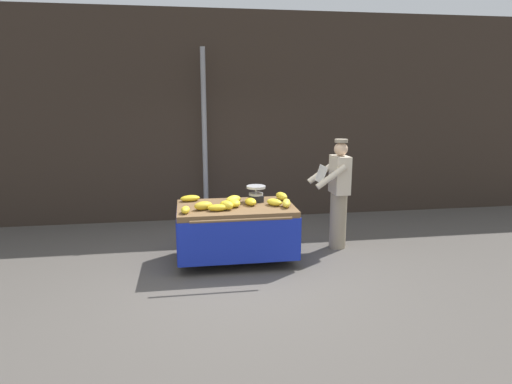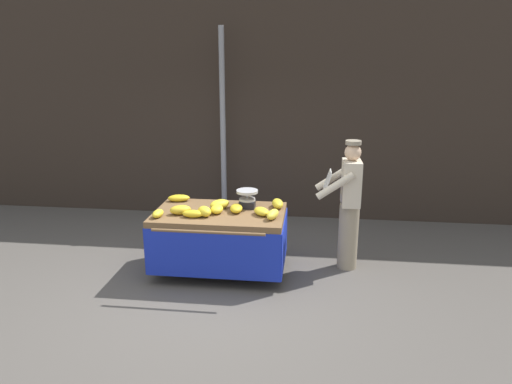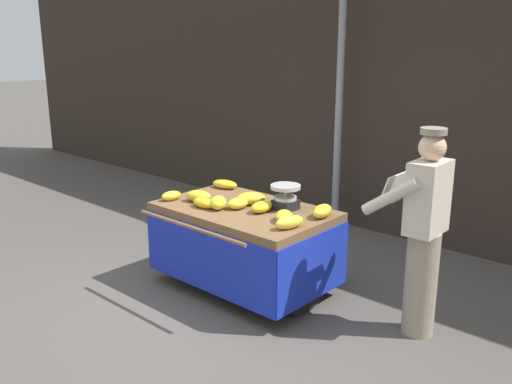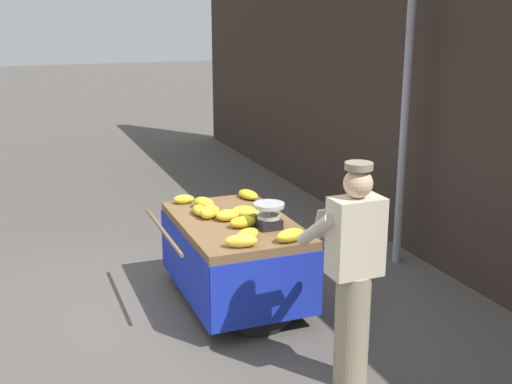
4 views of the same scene
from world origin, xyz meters
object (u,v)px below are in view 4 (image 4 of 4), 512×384
(banana_bunch_5, at_px, (184,199))
(banana_bunch_6, at_px, (200,210))
(street_pole, at_px, (405,121))
(banana_bunch_1, at_px, (248,194))
(banana_bunch_3, at_px, (228,215))
(banana_bunch_9, at_px, (210,212))
(banana_bunch_0, at_px, (204,203))
(banana_cart, at_px, (235,243))
(banana_bunch_2, at_px, (243,222))
(weighing_scale, at_px, (269,216))
(banana_bunch_10, at_px, (241,241))
(banana_bunch_7, at_px, (290,235))
(vendor_person, at_px, (353,274))
(banana_bunch_4, at_px, (248,234))
(banana_bunch_8, at_px, (246,212))

(banana_bunch_5, bearing_deg, banana_bunch_6, 6.00)
(street_pole, distance_m, banana_bunch_6, 2.41)
(banana_bunch_1, height_order, banana_bunch_5, banana_bunch_5)
(banana_bunch_3, distance_m, banana_bunch_9, 0.19)
(banana_bunch_0, distance_m, banana_bunch_6, 0.21)
(banana_cart, distance_m, banana_bunch_2, 0.35)
(weighing_scale, height_order, banana_bunch_1, weighing_scale)
(banana_bunch_5, xyz_separation_m, banana_bunch_10, (1.40, 0.11, 0.01))
(banana_bunch_7, bearing_deg, banana_cart, -160.77)
(banana_bunch_6, bearing_deg, banana_bunch_7, 26.97)
(banana_bunch_7, relative_size, banana_bunch_10, 0.98)
(banana_bunch_7, xyz_separation_m, banana_bunch_9, (-0.87, -0.45, 0.01))
(banana_bunch_7, xyz_separation_m, vendor_person, (0.92, 0.09, -0.01))
(banana_bunch_2, relative_size, banana_bunch_3, 1.16)
(banana_bunch_9, bearing_deg, banana_cart, 53.13)
(banana_bunch_2, height_order, vendor_person, vendor_person)
(street_pole, height_order, banana_bunch_4, street_pole)
(weighing_scale, bearing_deg, banana_bunch_1, 170.52)
(banana_bunch_4, xyz_separation_m, banana_bunch_7, (0.17, 0.32, 0.01))
(banana_bunch_2, bearing_deg, banana_bunch_10, -21.88)
(banana_bunch_2, height_order, banana_bunch_5, banana_bunch_2)
(banana_cart, xyz_separation_m, banana_bunch_9, (-0.15, -0.20, 0.29))
(street_pole, bearing_deg, banana_bunch_8, -80.85)
(banana_bunch_6, distance_m, banana_bunch_9, 0.14)
(banana_bunch_7, height_order, vendor_person, vendor_person)
(banana_bunch_0, xyz_separation_m, banana_bunch_2, (0.68, 0.17, -0.01))
(banana_bunch_2, distance_m, banana_bunch_5, 0.97)
(banana_bunch_1, xyz_separation_m, vendor_person, (2.27, -0.03, 0.00))
(banana_bunch_1, bearing_deg, banana_bunch_0, -72.04)
(banana_bunch_2, xyz_separation_m, banana_bunch_8, (-0.24, 0.11, 0.01))
(banana_bunch_5, distance_m, vendor_person, 2.43)
(banana_bunch_3, height_order, banana_bunch_9, banana_bunch_9)
(banana_bunch_8, bearing_deg, banana_bunch_7, 10.21)
(banana_bunch_1, distance_m, banana_bunch_4, 1.26)
(banana_cart, height_order, banana_bunch_7, banana_bunch_7)
(banana_bunch_1, relative_size, banana_bunch_7, 1.07)
(street_pole, height_order, banana_bunch_8, street_pole)
(banana_bunch_4, bearing_deg, weighing_scale, 127.24)
(banana_bunch_9, bearing_deg, weighing_scale, 40.97)
(weighing_scale, xyz_separation_m, banana_bunch_7, (0.39, 0.04, -0.06))
(weighing_scale, bearing_deg, banana_bunch_4, -52.76)
(weighing_scale, relative_size, banana_bunch_5, 1.32)
(banana_bunch_8, bearing_deg, banana_bunch_1, 157.27)
(street_pole, height_order, banana_bunch_3, street_pole)
(banana_bunch_1, height_order, banana_bunch_4, banana_bunch_4)
(banana_bunch_4, distance_m, banana_bunch_6, 0.84)
(banana_bunch_5, relative_size, banana_bunch_7, 0.78)
(banana_bunch_2, bearing_deg, vendor_person, 13.27)
(banana_bunch_0, relative_size, banana_bunch_8, 0.94)
(banana_bunch_0, xyz_separation_m, banana_bunch_4, (1.01, 0.09, -0.01))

